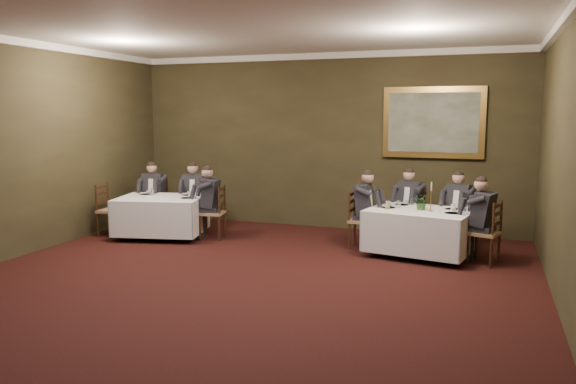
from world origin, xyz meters
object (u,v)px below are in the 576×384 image
Objects in this scene: diner_main_endright at (484,231)px; diner_sec_endright at (212,211)px; candlestick at (431,200)px; chair_sec_endleft at (111,221)px; chair_sec_backright at (196,215)px; chair_sec_backleft at (155,214)px; diner_sec_backright at (195,204)px; chair_main_endright at (484,246)px; centerpiece at (422,201)px; painting at (433,123)px; chair_main_endleft at (361,232)px; chair_sec_endright at (213,224)px; diner_main_backright at (459,219)px; diner_main_backleft at (410,215)px; diner_sec_backleft at (155,203)px; table_second at (161,214)px; chair_main_backleft at (410,227)px; table_main at (420,229)px; chair_main_backright at (459,232)px; diner_main_endleft at (362,219)px.

diner_main_endright and diner_sec_endright have the same top height.
candlestick is at bearing 101.35° from diner_main_endright.
chair_sec_endleft is at bearing -176.59° from candlestick.
chair_sec_backright is 0.74× the size of diner_sec_endright.
diner_sec_backright is (0.82, 0.17, 0.23)m from chair_sec_backleft.
centerpiece is (-0.99, 0.18, 0.62)m from chair_main_endright.
candlestick is 2.15m from painting.
diner_sec_backright is at bearing 90.00° from chair_sec_backright.
chair_sec_endright is (-2.77, -0.20, 0.00)m from chair_main_endleft.
diner_main_backright is at bearing 52.73° from centerpiece.
diner_main_backleft reaches higher than chair_sec_backright.
chair_main_endleft is (-0.73, -0.70, -0.23)m from diner_main_backleft.
diner_sec_backleft is 1.64m from chair_sec_endright.
diner_main_backleft is 1.35× the size of chair_sec_endleft.
table_second is 0.90m from diner_sec_backleft.
chair_main_endleft is 3.54m from diner_sec_backright.
chair_sec_endleft is (-6.29, -1.17, -0.23)m from diner_main_backright.
chair_main_backleft is 5.08m from diner_sec_backleft.
diner_main_backright reaches higher than chair_sec_endright.
chair_main_endleft reaches higher than table_second.
table_main is at bearing 169.15° from diner_sec_backleft.
chair_main_endleft is 2.04× the size of candlestick.
painting reaches higher than candlestick.
candlestick reaches higher than table_second.
table_second is 4.79m from centerpiece.
chair_sec_endleft is at bearing -81.58° from chair_main_endleft.
diner_sec_backright is 0.72× the size of painting.
table_second is 5.41m from diner_main_backright.
diner_sec_backleft is (-5.06, -0.44, 0.23)m from chair_main_backleft.
chair_main_backright is 1.00× the size of chair_sec_endleft.
diner_sec_backleft is (-5.33, 0.46, 0.06)m from table_main.
chair_sec_endright is 2.04× the size of candlestick.
table_second is 1.80× the size of chair_sec_backright.
chair_sec_endright is 0.23m from diner_sec_endright.
candlestick is at bearing -28.48° from table_main.
diner_main_endright is at bearing 0.40° from table_second.
diner_main_backleft and diner_main_endleft have the same top height.
chair_sec_endright is at bearing 157.39° from diner_sec_backleft.
chair_sec_backleft is 5.57m from candlestick.
diner_sec_endright is at bearing -179.83° from table_main.
chair_sec_backleft is at bearing 27.12° from diner_main_backright.
chair_main_endleft is 1.00× the size of chair_sec_endleft.
table_main is 1.36× the size of diner_sec_backleft.
chair_sec_backleft is 2.04× the size of candlestick.
candlestick is (-0.84, 0.10, 0.66)m from chair_main_endright.
table_second is 1.80× the size of chair_sec_endright.
centerpiece is at bearing -100.93° from diner_sec_endright.
diner_sec_backleft and diner_sec_backright have the same top height.
chair_sec_endright is at bearing -155.89° from painting.
diner_sec_endright is 3.82m from centerpiece.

